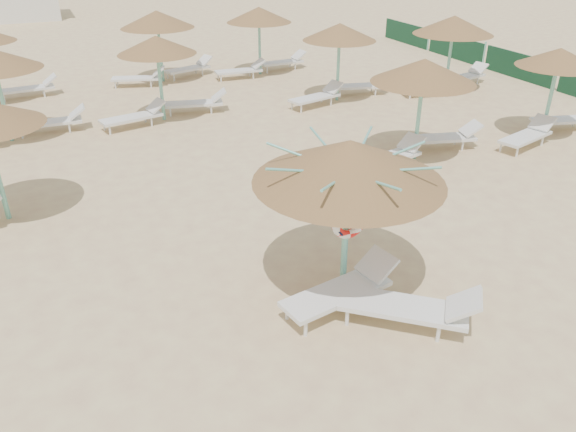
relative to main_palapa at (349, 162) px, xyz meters
name	(u,v)px	position (x,y,z in m)	size (l,w,h in m)	color
ground	(323,288)	(-0.31, 0.15, -2.42)	(120.00, 120.00, 0.00)	#D3BC80
main_palapa	(349,162)	(0.00, 0.00, 0.00)	(3.11, 3.11, 2.79)	#6CBCA9
lounger_main_a	(343,289)	(-0.25, -0.46, -2.06)	(2.17, 1.01, 0.76)	silver
lounger_main_b	(413,307)	(0.51, -1.35, -2.05)	(2.07, 1.88, 0.79)	silver
palapa_field	(249,43)	(2.14, 10.40, -0.16)	(20.06, 13.72, 2.72)	#6CBCA9
windbreak_fence	(520,66)	(13.69, 10.11, -1.92)	(0.08, 19.84, 1.10)	#18492F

